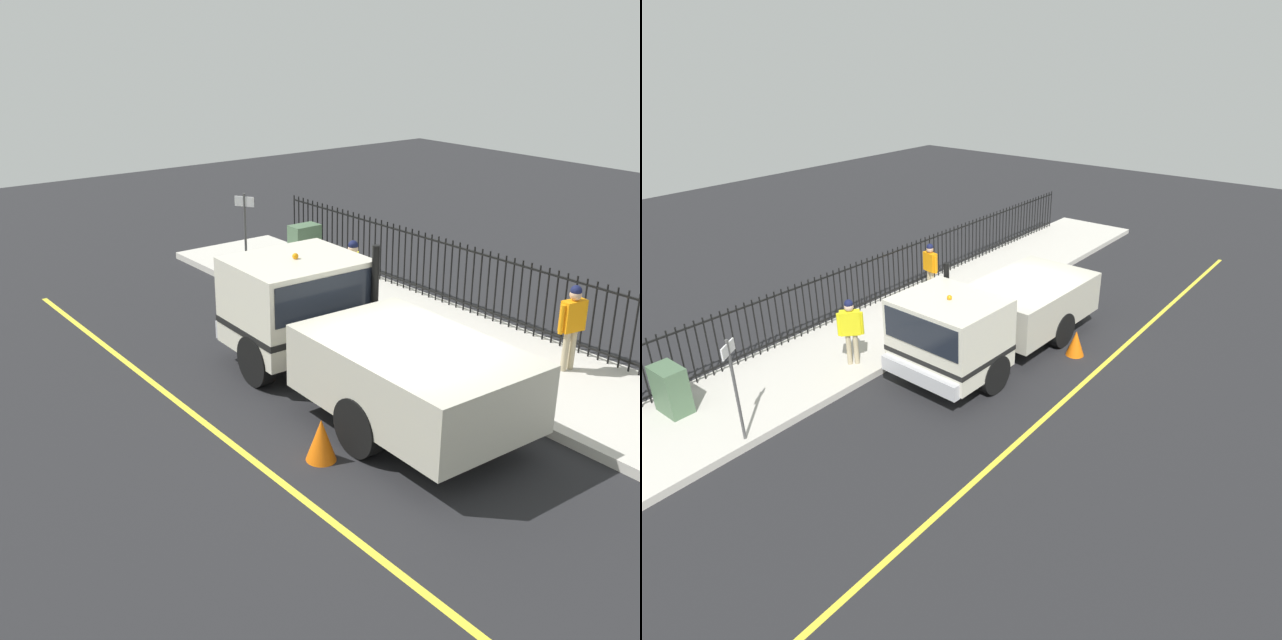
% 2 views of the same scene
% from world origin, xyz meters
% --- Properties ---
extents(ground_plane, '(48.87, 48.87, 0.00)m').
position_xyz_m(ground_plane, '(0.00, 0.00, 0.00)').
color(ground_plane, '#232326').
rests_on(ground_plane, ground).
extents(sidewalk_slab, '(3.14, 22.21, 0.18)m').
position_xyz_m(sidewalk_slab, '(3.24, 0.00, 0.09)').
color(sidewalk_slab, beige).
rests_on(sidewalk_slab, ground).
extents(lane_marking, '(0.12, 19.99, 0.01)m').
position_xyz_m(lane_marking, '(-2.48, 0.00, 0.00)').
color(lane_marking, yellow).
rests_on(lane_marking, ground).
extents(work_truck, '(2.60, 6.40, 2.49)m').
position_xyz_m(work_truck, '(0.07, 1.64, 1.20)').
color(work_truck, silver).
rests_on(work_truck, ground).
extents(worker_standing, '(0.50, 0.51, 1.73)m').
position_xyz_m(worker_standing, '(2.38, 4.17, 1.24)').
color(worker_standing, yellow).
rests_on(worker_standing, sidewalk_slab).
extents(pedestrian_distant, '(0.61, 0.30, 1.67)m').
position_xyz_m(pedestrian_distant, '(3.77, -0.44, 1.20)').
color(pedestrian_distant, orange).
rests_on(pedestrian_distant, sidewalk_slab).
extents(iron_fence, '(0.04, 18.92, 1.54)m').
position_xyz_m(iron_fence, '(4.62, 0.00, 0.95)').
color(iron_fence, black).
rests_on(iron_fence, sidewalk_slab).
extents(utility_cabinet, '(0.79, 0.49, 1.08)m').
position_xyz_m(utility_cabinet, '(3.90, 7.97, 0.72)').
color(utility_cabinet, '#4C6B4C').
rests_on(utility_cabinet, sidewalk_slab).
extents(traffic_cone, '(0.48, 0.48, 0.68)m').
position_xyz_m(traffic_cone, '(-1.63, 0.09, 0.34)').
color(traffic_cone, orange).
rests_on(traffic_cone, ground).
extents(street_sign, '(0.30, 0.44, 2.25)m').
position_xyz_m(street_sign, '(1.84, 7.62, 1.58)').
color(street_sign, '#4C4C4C').
rests_on(street_sign, sidewalk_slab).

